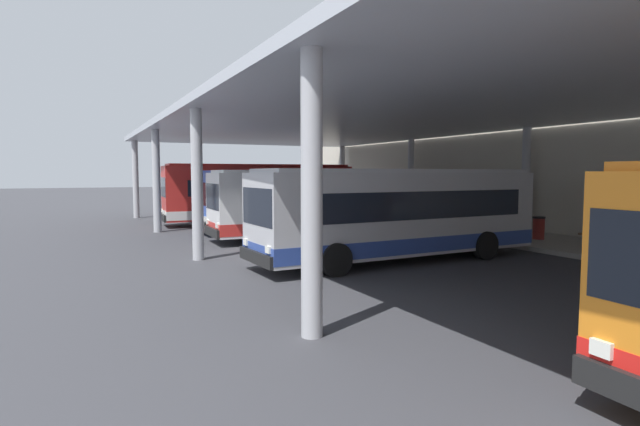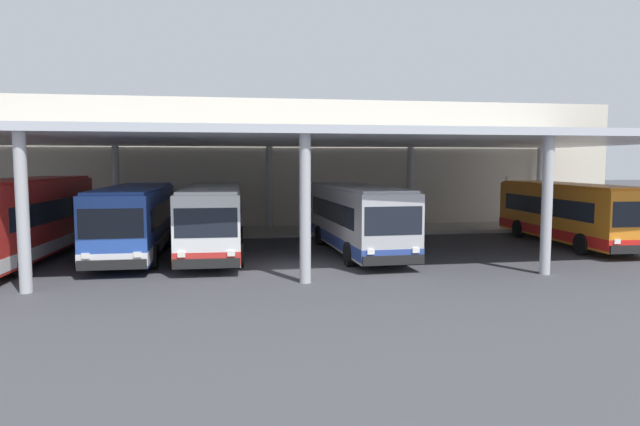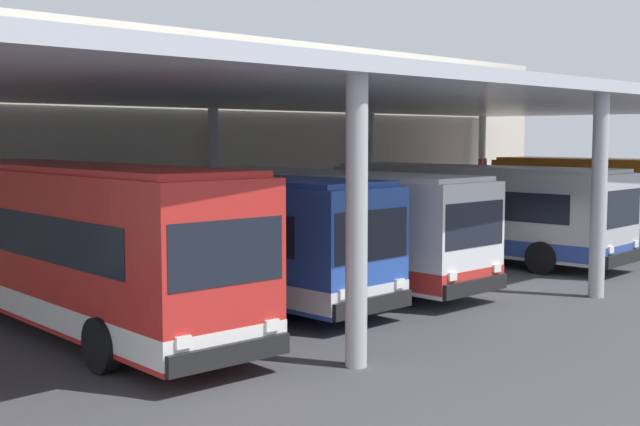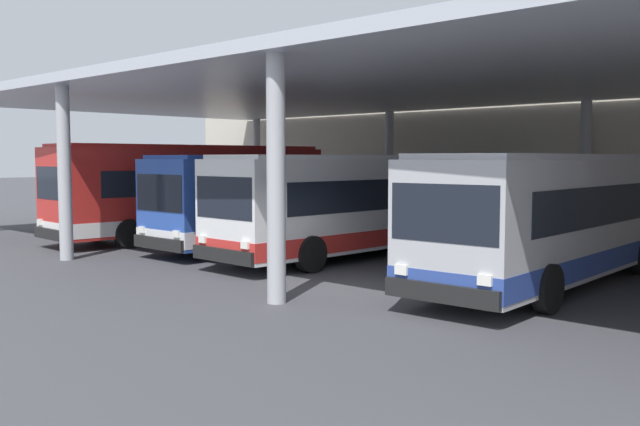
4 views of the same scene
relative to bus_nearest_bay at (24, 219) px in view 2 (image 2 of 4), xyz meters
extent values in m
plane|color=#3D3D42|center=(11.30, -3.80, -1.84)|extent=(200.00, 200.00, 0.00)
cube|color=#A39E93|center=(11.30, 7.95, -1.75)|extent=(42.00, 4.50, 0.18)
cube|color=beige|center=(11.30, 11.20, 2.32)|extent=(48.00, 1.60, 8.32)
cube|color=silver|center=(11.30, 1.70, 3.56)|extent=(40.00, 17.00, 0.30)
cylinder|color=#B2B2B7|center=(2.05, -6.30, 0.78)|extent=(0.40, 0.40, 5.25)
cylinder|color=#B2B2B7|center=(2.05, 9.70, 0.78)|extent=(0.40, 0.40, 5.25)
cylinder|color=#B2B2B7|center=(11.30, -6.30, 0.78)|extent=(0.40, 0.40, 5.25)
cylinder|color=#B2B2B7|center=(11.30, 9.70, 0.78)|extent=(0.40, 0.40, 5.25)
cylinder|color=#B2B2B7|center=(20.55, -6.30, 0.78)|extent=(0.40, 0.40, 5.25)
cylinder|color=#B2B2B7|center=(20.55, 9.70, 0.78)|extent=(0.40, 0.40, 5.25)
cylinder|color=#B2B2B7|center=(29.80, 9.70, 0.78)|extent=(0.40, 0.40, 5.25)
cube|color=red|center=(0.00, 0.00, 0.06)|extent=(3.16, 11.33, 3.10)
cube|color=white|center=(0.00, 0.00, -1.14)|extent=(3.18, 11.35, 0.50)
cube|color=black|center=(0.01, 0.15, 0.36)|extent=(3.08, 9.32, 0.90)
cube|color=red|center=(0.00, 0.00, 1.67)|extent=(2.94, 10.87, 0.12)
cylinder|color=black|center=(1.02, -3.54, -1.34)|extent=(0.34, 1.01, 1.00)
cylinder|color=black|center=(-1.04, 3.15, -1.34)|extent=(0.34, 1.01, 1.00)
cylinder|color=black|center=(1.41, 3.00, -1.34)|extent=(0.34, 1.01, 1.00)
cube|color=#284CA8|center=(4.46, 0.62, -0.14)|extent=(2.56, 10.41, 2.70)
cube|color=silver|center=(4.46, 0.62, -1.14)|extent=(2.58, 10.43, 0.50)
cube|color=black|center=(4.46, 0.77, 0.16)|extent=(2.59, 8.54, 0.90)
cube|color=black|center=(4.43, -4.53, 0.21)|extent=(2.30, 0.13, 1.10)
cube|color=black|center=(4.43, -4.62, -1.29)|extent=(2.45, 0.17, 0.36)
cube|color=#2A50B0|center=(4.46, 0.62, 1.27)|extent=(2.35, 10.00, 0.12)
cube|color=yellow|center=(4.43, -4.50, 1.03)|extent=(1.75, 0.13, 0.28)
cube|color=white|center=(3.53, -4.61, -0.94)|extent=(0.28, 0.08, 0.20)
cube|color=white|center=(5.33, -4.62, -0.94)|extent=(0.28, 0.08, 0.20)
cylinder|color=black|center=(3.21, -2.60, -1.34)|extent=(0.29, 1.00, 1.00)
cylinder|color=black|center=(5.66, -2.61, -1.34)|extent=(0.29, 1.00, 1.00)
cylinder|color=black|center=(3.25, 3.49, -1.34)|extent=(0.29, 1.00, 1.00)
cylinder|color=black|center=(5.70, 3.47, -1.34)|extent=(0.29, 1.00, 1.00)
cube|color=white|center=(7.95, 0.31, -0.14)|extent=(2.76, 10.46, 2.70)
cube|color=red|center=(7.95, 0.31, -1.14)|extent=(2.78, 10.48, 0.50)
cube|color=black|center=(7.95, 0.46, 0.16)|extent=(2.76, 8.59, 0.90)
cube|color=black|center=(7.82, -4.84, 0.21)|extent=(2.30, 0.18, 1.10)
cube|color=black|center=(7.82, -4.93, -1.29)|extent=(2.45, 0.22, 0.36)
cube|color=white|center=(7.95, 0.31, 1.27)|extent=(2.55, 10.04, 0.12)
cube|color=yellow|center=(7.82, -4.81, 1.03)|extent=(1.75, 0.16, 0.28)
cube|color=white|center=(6.92, -4.90, -0.94)|extent=(0.28, 0.09, 0.20)
cube|color=white|center=(8.72, -4.94, -0.94)|extent=(0.28, 0.09, 0.20)
cylinder|color=black|center=(6.64, -2.88, -1.34)|extent=(0.31, 1.01, 1.00)
cylinder|color=black|center=(9.09, -2.95, -1.34)|extent=(0.31, 1.01, 1.00)
cylinder|color=black|center=(6.80, 3.20, -1.34)|extent=(0.31, 1.01, 1.00)
cylinder|color=black|center=(9.25, 3.14, -1.34)|extent=(0.31, 1.01, 1.00)
cube|color=#B7B7BC|center=(14.63, -0.16, -0.14)|extent=(2.87, 10.48, 2.70)
cube|color=#2D4799|center=(14.63, -0.16, -1.14)|extent=(2.89, 10.50, 0.50)
cube|color=black|center=(14.63, -0.01, 0.16)|extent=(2.84, 8.61, 0.90)
cube|color=black|center=(14.82, -5.30, 0.21)|extent=(2.30, 0.20, 1.10)
cube|color=black|center=(14.82, -5.39, -1.29)|extent=(2.45, 0.25, 0.36)
cube|color=silver|center=(14.63, -0.16, 1.27)|extent=(2.65, 10.06, 0.12)
cube|color=yellow|center=(14.81, -5.27, 1.03)|extent=(1.75, 0.18, 0.28)
cube|color=white|center=(13.92, -5.42, -0.94)|extent=(0.28, 0.09, 0.20)
cube|color=white|center=(15.72, -5.35, -0.94)|extent=(0.28, 0.09, 0.20)
cylinder|color=black|center=(13.52, -3.42, -1.34)|extent=(0.32, 1.01, 1.00)
cylinder|color=black|center=(15.97, -3.34, -1.34)|extent=(0.32, 1.01, 1.00)
cylinder|color=black|center=(13.31, 2.66, -1.34)|extent=(0.32, 1.01, 1.00)
cylinder|color=black|center=(15.76, 2.74, -1.34)|extent=(0.32, 1.01, 1.00)
cube|color=orange|center=(26.06, 0.69, -0.14)|extent=(2.86, 10.48, 2.70)
cube|color=red|center=(26.06, 0.69, -1.14)|extent=(2.88, 10.50, 0.50)
cube|color=black|center=(26.06, 0.84, 0.16)|extent=(2.84, 8.61, 0.90)
cube|color=black|center=(25.88, -4.46, 0.21)|extent=(2.30, 0.20, 1.10)
cube|color=black|center=(25.87, -4.55, -1.29)|extent=(2.45, 0.25, 0.36)
cube|color=orange|center=(26.06, 0.69, 1.27)|extent=(2.65, 10.06, 0.12)
cube|color=yellow|center=(25.88, -4.43, 1.03)|extent=(1.75, 0.18, 0.28)
cube|color=white|center=(24.97, -4.51, -0.94)|extent=(0.28, 0.09, 0.20)
cylinder|color=black|center=(24.72, -2.49, -1.34)|extent=(0.31, 1.01, 1.00)
cylinder|color=black|center=(27.17, -2.58, -1.34)|extent=(0.31, 1.01, 1.00)
cylinder|color=black|center=(24.93, 3.59, -1.34)|extent=(0.31, 1.01, 1.00)
cylinder|color=black|center=(27.38, 3.50, -1.34)|extent=(0.31, 1.01, 1.00)
cube|color=brown|center=(16.57, 7.95, -1.21)|extent=(1.80, 0.44, 0.08)
cube|color=brown|center=(16.57, 8.15, -0.96)|extent=(1.80, 0.06, 0.44)
cube|color=#2D2D33|center=(15.87, 7.95, -1.44)|extent=(0.10, 0.36, 0.45)
cube|color=#2D2D33|center=(17.27, 7.95, -1.44)|extent=(0.10, 0.36, 0.45)
cylinder|color=maroon|center=(13.68, 7.87, -1.21)|extent=(0.48, 0.48, 0.90)
cylinder|color=black|center=(13.68, 7.87, -0.72)|extent=(0.52, 0.52, 0.08)
cylinder|color=#B2B2B7|center=(26.04, 7.15, -0.06)|extent=(0.12, 0.12, 3.20)
cube|color=#B22323|center=(26.04, 7.13, 0.32)|extent=(0.70, 0.04, 1.80)
camera|label=1|loc=(28.76, -10.21, 1.18)|focal=28.10mm
camera|label=2|loc=(8.54, -25.74, 2.43)|focal=31.51mm
camera|label=3|loc=(-8.92, -16.29, 2.33)|focal=46.83mm
camera|label=4|loc=(21.99, -16.39, 1.24)|focal=39.20mm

